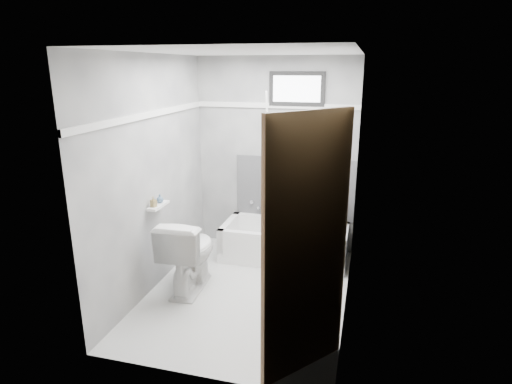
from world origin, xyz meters
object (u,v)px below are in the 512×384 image
(bathtub, at_px, (284,242))
(soap_bottle_a, at_px, (153,202))
(toilet, at_px, (189,253))
(office_chair, at_px, (312,209))
(soap_bottle_b, at_px, (160,198))
(door, at_px, (338,272))

(bathtub, height_order, soap_bottle_a, soap_bottle_a)
(toilet, bearing_deg, office_chair, -141.26)
(office_chair, height_order, toilet, office_chair)
(soap_bottle_a, bearing_deg, toilet, 15.88)
(bathtub, distance_m, soap_bottle_a, 1.74)
(soap_bottle_a, height_order, soap_bottle_b, soap_bottle_a)
(bathtub, relative_size, door, 0.75)
(toilet, xyz_separation_m, soap_bottle_a, (-0.32, -0.09, 0.57))
(door, bearing_deg, office_chair, 101.37)
(office_chair, relative_size, door, 0.53)
(door, relative_size, soap_bottle_b, 21.61)
(door, distance_m, soap_bottle_b, 2.31)
(bathtub, xyz_separation_m, office_chair, (0.32, 0.04, 0.44))
(toilet, relative_size, soap_bottle_a, 7.19)
(bathtub, distance_m, office_chair, 0.55)
(office_chair, bearing_deg, door, -84.96)
(toilet, height_order, door, door)
(bathtub, distance_m, soap_bottle_b, 1.65)
(toilet, xyz_separation_m, soap_bottle_b, (-0.32, 0.05, 0.56))
(toilet, distance_m, soap_bottle_a, 0.66)
(bathtub, bearing_deg, soap_bottle_a, -137.03)
(toilet, bearing_deg, bathtub, -133.05)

